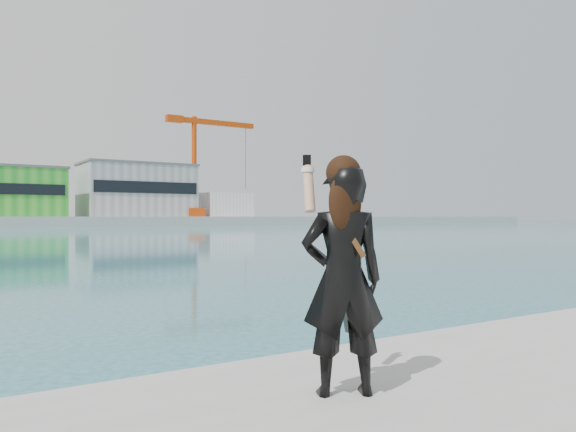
# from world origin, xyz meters

# --- Properties ---
(warehouse_grey_right) EXTENTS (25.50, 15.35, 12.50)m
(warehouse_grey_right) POSITION_xyz_m (40.00, 127.98, 8.26)
(warehouse_grey_right) COLOR gray
(warehouse_grey_right) RESTS_ON far_quay
(ancillary_shed) EXTENTS (12.00, 10.00, 6.00)m
(ancillary_shed) POSITION_xyz_m (62.00, 126.00, 5.00)
(ancillary_shed) COLOR silver
(ancillary_shed) RESTS_ON far_quay
(dock_crane) EXTENTS (23.00, 4.00, 24.00)m
(dock_crane) POSITION_xyz_m (53.20, 122.00, 15.07)
(dock_crane) COLOR #D5430C
(dock_crane) RESTS_ON far_quay
(flagpole_right) EXTENTS (1.28, 0.16, 8.00)m
(flagpole_right) POSITION_xyz_m (22.09, 121.00, 6.54)
(flagpole_right) COLOR silver
(flagpole_right) RESTS_ON far_quay
(woman) EXTENTS (0.68, 0.59, 1.68)m
(woman) POSITION_xyz_m (0.62, -0.20, 1.65)
(woman) COLOR black
(woman) RESTS_ON near_quay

